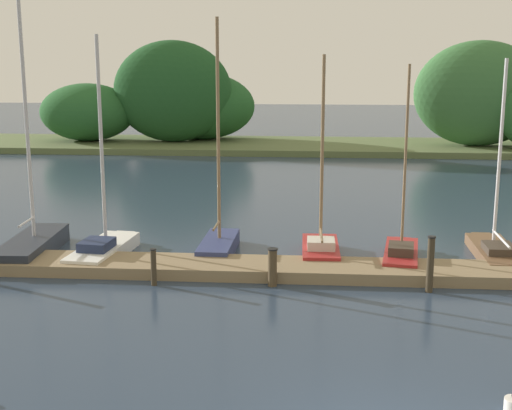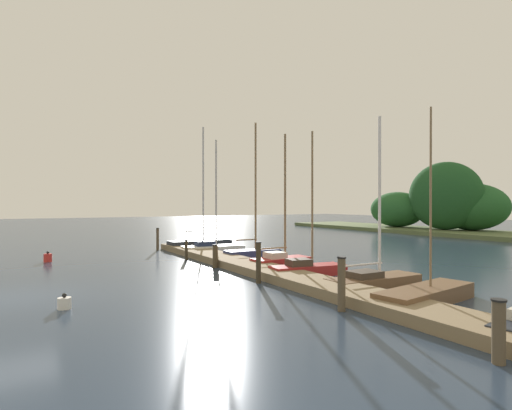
{
  "view_description": "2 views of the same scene",
  "coord_description": "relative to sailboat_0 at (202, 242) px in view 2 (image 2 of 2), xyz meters",
  "views": [
    {
      "loc": [
        -1.38,
        -11.15,
        6.58
      ],
      "look_at": [
        -3.14,
        10.54,
        1.88
      ],
      "focal_mm": 49.96,
      "sensor_mm": 36.0,
      "label": 1
    },
    {
      "loc": [
        15.6,
        0.07,
        3.09
      ],
      "look_at": [
        -2.0,
        10.26,
        3.01
      ],
      "focal_mm": 28.86,
      "sensor_mm": 36.0,
      "label": 2
    }
  ],
  "objects": [
    {
      "name": "mooring_piling_1",
      "position": [
        4.68,
        -2.85,
        0.13
      ],
      "size": [
        0.19,
        0.19,
        1.09
      ],
      "color": "#3D3323",
      "rests_on": "ground"
    },
    {
      "name": "mooring_piling_0",
      "position": [
        -0.56,
        -2.9,
        0.33
      ],
      "size": [
        0.21,
        0.21,
        1.49
      ],
      "color": "brown",
      "rests_on": "ground"
    },
    {
      "name": "sailboat_0",
      "position": [
        0.0,
        0.0,
        0.0
      ],
      "size": [
        1.45,
        4.51,
        8.33
      ],
      "rotation": [
        0.0,
        0.0,
        1.61
      ],
      "color": "#232833",
      "rests_on": "ground"
    },
    {
      "name": "mooring_piling_2",
      "position": [
        8.08,
        -2.65,
        0.14
      ],
      "size": [
        0.29,
        0.29,
        1.11
      ],
      "color": "#4C3D28",
      "rests_on": "ground"
    },
    {
      "name": "mooring_piling_4",
      "position": [
        17.21,
        -2.83,
        0.36
      ],
      "size": [
        0.26,
        0.26,
        1.56
      ],
      "color": "brown",
      "rests_on": "ground"
    },
    {
      "name": "sailboat_1",
      "position": [
        2.44,
        -0.22,
        -0.04
      ],
      "size": [
        1.57,
        4.06,
        7.1
      ],
      "rotation": [
        0.0,
        0.0,
        1.47
      ],
      "color": "white",
      "rests_on": "ground"
    },
    {
      "name": "ground",
      "position": [
        10.56,
        -10.92,
        -0.42
      ],
      "size": [
        160.0,
        160.0,
        0.0
      ],
      "primitive_type": "plane",
      "color": "#28384C"
    },
    {
      "name": "channel_buoy_0",
      "position": [
        12.96,
        -9.69,
        -0.25
      ],
      "size": [
        0.38,
        0.38,
        0.46
      ],
      "color": "white",
      "rests_on": "ground"
    },
    {
      "name": "sailboat_3",
      "position": [
        9.47,
        0.32,
        -0.04
      ],
      "size": [
        1.21,
        3.19,
        6.49
      ],
      "rotation": [
        0.0,
        0.0,
        1.59
      ],
      "color": "maroon",
      "rests_on": "ground"
    },
    {
      "name": "sailboat_2",
      "position": [
        6.1,
        0.65,
        0.01
      ],
      "size": [
        1.09,
        3.35,
        7.64
      ],
      "rotation": [
        0.0,
        0.0,
        1.55
      ],
      "color": "navy",
      "rests_on": "ground"
    },
    {
      "name": "mooring_piling_3",
      "position": [
        12.47,
        -2.81,
        0.39
      ],
      "size": [
        0.23,
        0.23,
        1.61
      ],
      "color": "#3D3323",
      "rests_on": "ground"
    },
    {
      "name": "sailboat_5",
      "position": [
        15.1,
        0.75,
        -0.1
      ],
      "size": [
        1.24,
        4.17,
        6.38
      ],
      "rotation": [
        0.0,
        0.0,
        1.56
      ],
      "color": "brown",
      "rests_on": "ground"
    },
    {
      "name": "dock_pier",
      "position": [
        10.56,
        -1.56,
        -0.25
      ],
      "size": [
        23.62,
        1.8,
        0.35
      ],
      "color": "#847051",
      "rests_on": "ground"
    },
    {
      "name": "mooring_piling_5",
      "position": [
        21.68,
        -2.85,
        0.21
      ],
      "size": [
        0.29,
        0.29,
        1.25
      ],
      "color": "brown",
      "rests_on": "ground"
    },
    {
      "name": "channel_buoy_1",
      "position": [
        1.86,
        -9.51,
        -0.2
      ],
      "size": [
        0.41,
        0.41,
        0.57
      ],
      "color": "red",
      "rests_on": "ground"
    },
    {
      "name": "sailboat_6",
      "position": [
        17.78,
        0.23,
        -0.15
      ],
      "size": [
        1.75,
        4.42,
        6.12
      ],
      "rotation": [
        0.0,
        0.0,
        1.72
      ],
      "color": "brown",
      "rests_on": "ground"
    },
    {
      "name": "sailboat_4",
      "position": [
        12.02,
        -0.02,
        -0.09
      ],
      "size": [
        1.47,
        3.57,
        6.21
      ],
      "rotation": [
        0.0,
        0.0,
        1.43
      ],
      "color": "maroon",
      "rests_on": "ground"
    }
  ]
}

